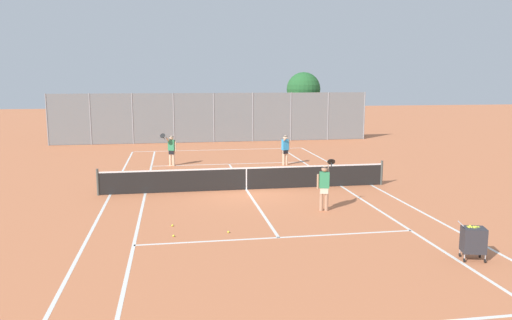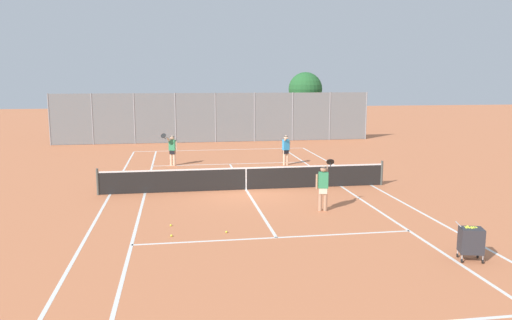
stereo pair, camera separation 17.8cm
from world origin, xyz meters
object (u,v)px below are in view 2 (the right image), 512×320
object	(u,v)px
tennis_net	(246,178)
player_far_left	(172,148)
ball_cart	(471,240)
loose_tennis_ball_1	(172,175)
loose_tennis_ball_3	(226,180)
loose_tennis_ball_4	(171,225)
player_near_side	(323,185)
player_far_right	(286,148)
tree_behind_left	(305,90)
loose_tennis_ball_2	(226,232)
loose_tennis_ball_0	(171,236)

from	to	relation	value
tennis_net	player_far_left	distance (m)	7.08
ball_cart	loose_tennis_ball_1	size ratio (longest dim) A/B	14.58
player_far_left	loose_tennis_ball_3	bearing A→B (deg)	-61.90
loose_tennis_ball_3	loose_tennis_ball_4	bearing A→B (deg)	-109.67
player_near_side	player_far_right	world-z (taller)	player_near_side
ball_cart	loose_tennis_ball_3	xyz separation A→B (m)	(-5.19, 10.89, -0.50)
ball_cart	player_far_right	bearing A→B (deg)	96.25
player_far_left	tree_behind_left	distance (m)	16.10
tennis_net	loose_tennis_ball_1	distance (m)	4.80
player_far_right	loose_tennis_ball_2	bearing A→B (deg)	-110.94
player_near_side	tree_behind_left	world-z (taller)	tree_behind_left
ball_cart	loose_tennis_ball_1	distance (m)	14.75
loose_tennis_ball_4	tree_behind_left	distance (m)	25.63
loose_tennis_ball_3	loose_tennis_ball_1	bearing A→B (deg)	143.69
player_far_right	tree_behind_left	xyz separation A→B (m)	(4.34, 12.84, 2.73)
player_far_left	tennis_net	bearing A→B (deg)	-64.40
ball_cart	player_far_right	distance (m)	14.65
ball_cart	loose_tennis_ball_0	world-z (taller)	ball_cart
loose_tennis_ball_3	player_near_side	bearing A→B (deg)	-62.91
loose_tennis_ball_1	player_far_left	bearing A→B (deg)	89.84
player_far_left	loose_tennis_ball_1	distance (m)	2.85
loose_tennis_ball_0	ball_cart	bearing A→B (deg)	-22.67
loose_tennis_ball_0	loose_tennis_ball_2	xyz separation A→B (m)	(1.63, 0.10, 0.00)
tennis_net	player_far_left	bearing A→B (deg)	115.60
player_far_right	loose_tennis_ball_0	size ratio (longest dim) A/B	24.24
loose_tennis_ball_3	tree_behind_left	distance (m)	18.67
ball_cart	loose_tennis_ball_4	xyz separation A→B (m)	(-7.58, 4.22, -0.50)
player_near_side	loose_tennis_ball_2	distance (m)	4.22
player_far_right	player_far_left	bearing A→B (deg)	172.46
player_near_side	loose_tennis_ball_2	size ratio (longest dim) A/B	26.88
ball_cart	loose_tennis_ball_2	bearing A→B (deg)	151.18
tennis_net	loose_tennis_ball_4	bearing A→B (deg)	-122.73
tennis_net	loose_tennis_ball_3	xyz separation A→B (m)	(-0.67, 1.91, -0.48)
tennis_net	player_near_side	world-z (taller)	player_near_side
loose_tennis_ball_4	loose_tennis_ball_0	bearing A→B (deg)	-88.46
loose_tennis_ball_2	loose_tennis_ball_4	distance (m)	1.92
loose_tennis_ball_4	tree_behind_left	size ratio (longest dim) A/B	0.01
player_far_left	loose_tennis_ball_4	distance (m)	11.17
player_far_left	loose_tennis_ball_1	world-z (taller)	player_far_left
ball_cart	player_near_side	size ratio (longest dim) A/B	0.54
loose_tennis_ball_4	tree_behind_left	world-z (taller)	tree_behind_left
ball_cart	player_near_side	xyz separation A→B (m)	(-2.32, 5.27, 0.39)
loose_tennis_ball_1	loose_tennis_ball_2	xyz separation A→B (m)	(1.66, -9.39, 0.00)
player_near_side	player_far_left	bearing A→B (deg)	117.54
player_near_side	loose_tennis_ball_1	size ratio (longest dim) A/B	26.88
player_near_side	tree_behind_left	size ratio (longest dim) A/B	0.35
ball_cart	tree_behind_left	xyz separation A→B (m)	(2.75, 27.40, 3.11)
tennis_net	ball_cart	distance (m)	10.05
player_far_right	loose_tennis_ball_4	distance (m)	11.98
loose_tennis_ball_1	loose_tennis_ball_3	distance (m)	2.96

